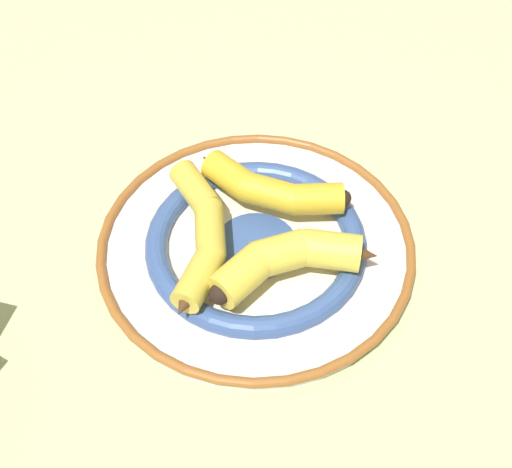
{
  "coord_description": "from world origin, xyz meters",
  "views": [
    {
      "loc": [
        -0.07,
        0.5,
        0.63
      ],
      "look_at": [
        0.03,
        0.01,
        0.03
      ],
      "focal_mm": 50.0,
      "sensor_mm": 36.0,
      "label": 1
    }
  ],
  "objects": [
    {
      "name": "banana_a",
      "position": [
        -0.01,
        0.05,
        0.05
      ],
      "size": [
        0.17,
        0.11,
        0.04
      ],
      "rotation": [
        0.0,
        0.0,
        0.55
      ],
      "color": "yellow",
      "rests_on": "decorative_bowl"
    },
    {
      "name": "banana_b",
      "position": [
        0.09,
        0.03,
        0.05
      ],
      "size": [
        0.09,
        0.2,
        0.03
      ],
      "rotation": [
        0.0,
        0.0,
        -1.28
      ],
      "color": "gold",
      "rests_on": "decorative_bowl"
    },
    {
      "name": "ground_plane",
      "position": [
        0.0,
        0.0,
        0.0
      ],
      "size": [
        2.8,
        2.8,
        0.0
      ],
      "primitive_type": "plane",
      "color": "#B2C693"
    },
    {
      "name": "banana_c",
      "position": [
        0.03,
        -0.04,
        0.05
      ],
      "size": [
        0.19,
        0.07,
        0.04
      ],
      "rotation": [
        0.0,
        0.0,
        -3.28
      ],
      "color": "gold",
      "rests_on": "decorative_bowl"
    },
    {
      "name": "decorative_bowl",
      "position": [
        0.03,
        0.01,
        0.01
      ],
      "size": [
        0.35,
        0.35,
        0.03
      ],
      "color": "white",
      "rests_on": "ground_plane"
    }
  ]
}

